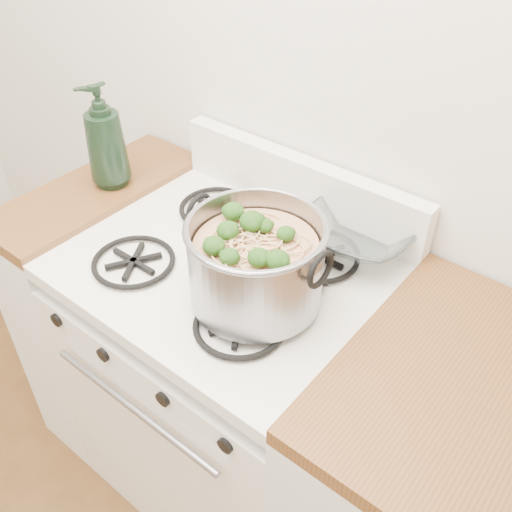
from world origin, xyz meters
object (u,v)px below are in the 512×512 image
object	(u,v)px
spatula	(300,273)
gas_range	(231,383)
stock_pot	(256,264)
bottle	(105,136)
glass_bowl	(358,238)

from	to	relation	value
spatula	gas_range	bearing A→B (deg)	-125.14
gas_range	stock_pot	world-z (taller)	stock_pot
gas_range	bottle	world-z (taller)	bottle
spatula	glass_bowl	world-z (taller)	glass_bowl
stock_pot	glass_bowl	size ratio (longest dim) A/B	2.98
glass_bowl	bottle	distance (m)	0.74
spatula	bottle	world-z (taller)	bottle
spatula	stock_pot	bearing A→B (deg)	-68.14
stock_pot	bottle	xyz separation A→B (m)	(-0.63, 0.12, 0.05)
spatula	glass_bowl	xyz separation A→B (m)	(0.04, 0.20, 0.00)
stock_pot	spatula	bearing A→B (deg)	72.40
spatula	bottle	xyz separation A→B (m)	(-0.67, 0.00, 0.13)
stock_pot	glass_bowl	distance (m)	0.33
gas_range	bottle	distance (m)	0.80
gas_range	glass_bowl	xyz separation A→B (m)	(0.22, 0.25, 0.50)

